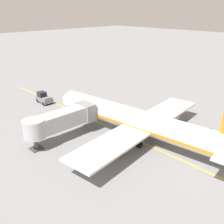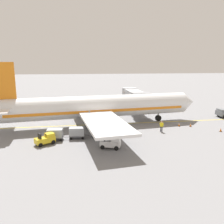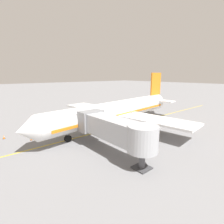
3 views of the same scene
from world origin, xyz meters
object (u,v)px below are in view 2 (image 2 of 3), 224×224
(baggage_tug_lead, at_px, (46,139))
(safety_cone_nose_right, at_px, (221,130))
(ground_crew_wing_walker, at_px, (162,126))
(safety_cone_nose_left, at_px, (191,125))
(baggage_cart_front, at_px, (99,130))
(safety_cone_wing_tip, at_px, (179,125))
(baggage_cart_second_in_train, at_px, (77,132))
(jet_bridge, at_px, (134,97))
(baggage_tug_trailing, at_px, (111,143))
(parked_airliner, at_px, (97,107))
(baggage_cart_third_in_train, at_px, (55,134))

(baggage_tug_lead, distance_m, safety_cone_nose_right, 26.29)
(ground_crew_wing_walker, height_order, safety_cone_nose_left, ground_crew_wing_walker)
(baggage_cart_front, xyz_separation_m, ground_crew_wing_walker, (-0.89, 9.82, 0.00))
(safety_cone_nose_left, xyz_separation_m, safety_cone_wing_tip, (-0.44, -1.85, 0.00))
(baggage_cart_second_in_train, xyz_separation_m, safety_cone_nose_left, (-3.40, 18.96, -0.66))
(jet_bridge, distance_m, baggage_tug_trailing, 21.98)
(parked_airliner, xyz_separation_m, safety_cone_nose_left, (3.17, 15.47, -2.90))
(parked_airliner, relative_size, baggage_cart_third_in_train, 12.68)
(safety_cone_wing_tip, bearing_deg, baggage_cart_second_in_train, -77.36)
(safety_cone_nose_right, bearing_deg, baggage_cart_third_in_train, -89.54)
(baggage_cart_third_in_train, bearing_deg, baggage_cart_second_in_train, 96.28)
(baggage_cart_front, bearing_deg, baggage_cart_second_in_train, -84.43)
(baggage_cart_front, distance_m, baggage_cart_third_in_train, 6.17)
(baggage_cart_third_in_train, height_order, safety_cone_nose_right, baggage_cart_third_in_train)
(safety_cone_nose_right, bearing_deg, baggage_cart_second_in_train, -90.33)
(baggage_tug_trailing, bearing_deg, baggage_tug_lead, -108.28)
(ground_crew_wing_walker, bearing_deg, baggage_cart_third_in_train, -84.55)
(parked_airliner, distance_m, safety_cone_wing_tip, 14.19)
(baggage_cart_front, relative_size, ground_crew_wing_walker, 1.74)
(baggage_cart_third_in_train, distance_m, safety_cone_nose_left, 22.27)
(baggage_tug_trailing, distance_m, baggage_cart_second_in_train, 6.24)
(baggage_tug_trailing, relative_size, ground_crew_wing_walker, 1.64)
(parked_airliner, relative_size, baggage_cart_second_in_train, 12.68)
(jet_bridge, xyz_separation_m, baggage_cart_front, (15.34, -9.12, -2.50))
(baggage_cart_front, xyz_separation_m, safety_cone_nose_right, (0.43, 19.01, -0.66))
(baggage_cart_second_in_train, relative_size, safety_cone_nose_left, 4.99)
(baggage_cart_front, bearing_deg, jet_bridge, 149.27)
(baggage_tug_trailing, bearing_deg, baggage_cart_second_in_train, -137.62)
(ground_crew_wing_walker, bearing_deg, baggage_cart_second_in_train, -84.74)
(baggage_tug_trailing, distance_m, ground_crew_wing_walker, 10.52)
(jet_bridge, bearing_deg, safety_cone_nose_left, 28.63)
(baggage_tug_lead, distance_m, baggage_tug_trailing, 8.71)
(baggage_cart_second_in_train, xyz_separation_m, safety_cone_wing_tip, (-3.84, 17.11, -0.66))
(baggage_cart_third_in_train, height_order, safety_cone_wing_tip, baggage_cart_third_in_train)
(safety_cone_nose_right, bearing_deg, ground_crew_wing_walker, -98.19)
(baggage_tug_lead, height_order, baggage_cart_front, baggage_tug_lead)
(baggage_cart_third_in_train, height_order, ground_crew_wing_walker, ground_crew_wing_walker)
(safety_cone_wing_tip, bearing_deg, safety_cone_nose_left, 76.69)
(safety_cone_nose_right, bearing_deg, safety_cone_wing_tip, -128.13)
(baggage_tug_trailing, xyz_separation_m, baggage_cart_front, (-4.91, -1.04, 0.24))
(parked_airliner, height_order, baggage_cart_third_in_train, parked_airliner)
(safety_cone_nose_left, relative_size, safety_cone_nose_right, 1.00)
(parked_airliner, xyz_separation_m, safety_cone_wing_tip, (2.73, 13.62, -2.90))
(baggage_cart_second_in_train, bearing_deg, baggage_cart_front, 95.57)
(ground_crew_wing_walker, bearing_deg, baggage_tug_trailing, -56.55)
(baggage_cart_front, xyz_separation_m, baggage_cart_second_in_train, (0.31, -3.16, 0.00))
(jet_bridge, bearing_deg, safety_cone_nose_right, 32.08)
(baggage_tug_trailing, height_order, safety_cone_nose_right, baggage_tug_trailing)
(jet_bridge, bearing_deg, baggage_cart_third_in_train, -43.68)
(baggage_cart_third_in_train, xyz_separation_m, safety_cone_nose_right, (-0.20, 25.15, -0.66))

